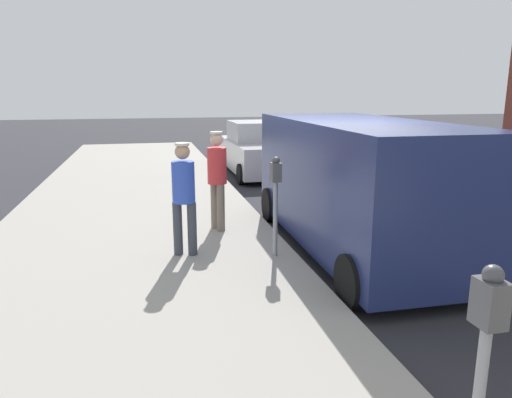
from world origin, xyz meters
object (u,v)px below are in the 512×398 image
parking_meter_near (276,189)px  parked_van (358,182)px  pedestrian_in_red (217,174)px  pedestrian_in_blue (184,192)px  parking_meter_far (485,344)px  parked_sedan_behind (258,150)px

parking_meter_near → parked_van: size_ratio=0.29×
pedestrian_in_red → pedestrian_in_blue: pedestrian_in_red is taller
pedestrian_in_red → parking_meter_far: bearing=95.9°
pedestrian_in_blue → parked_van: size_ratio=0.33×
pedestrian_in_red → parking_meter_near: bearing=111.9°
parking_meter_near → pedestrian_in_blue: 1.38m
parking_meter_near → pedestrian_in_blue: bearing=-14.8°
parking_meter_far → parked_van: size_ratio=0.29×
parking_meter_far → parking_meter_near: bearing=-90.0°
parking_meter_near → pedestrian_in_blue: size_ratio=0.88×
parking_meter_far → pedestrian_in_blue: (1.33, -4.90, -0.04)m
pedestrian_in_red → parked_sedan_behind: (-2.28, -6.47, -0.42)m
parking_meter_near → parked_sedan_behind: (-1.65, -8.06, -0.43)m
parking_meter_near → pedestrian_in_red: size_ratio=0.86×
parked_sedan_behind → parked_van: bearing=88.9°
pedestrian_in_red → parked_sedan_behind: pedestrian_in_red is taller
parking_meter_far → pedestrian_in_red: pedestrian_in_red is taller
parking_meter_far → pedestrian_in_blue: pedestrian_in_blue is taller
pedestrian_in_blue → parked_sedan_behind: size_ratio=0.39×
parking_meter_far → pedestrian_in_red: size_ratio=0.86×
parking_meter_near → parked_sedan_behind: bearing=-101.5°
pedestrian_in_red → pedestrian_in_blue: size_ratio=1.03×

